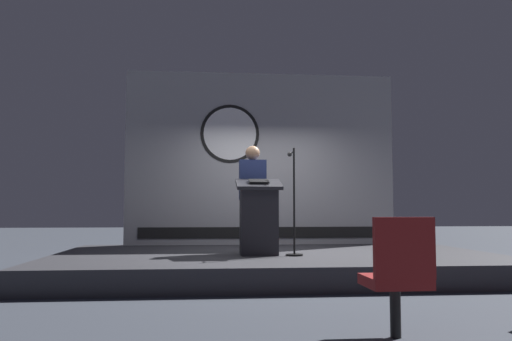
# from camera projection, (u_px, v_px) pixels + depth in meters

# --- Properties ---
(ground_plane) EXTENTS (40.00, 40.00, 0.00)m
(ground_plane) POSITION_uv_depth(u_px,v_px,m) (275.00, 273.00, 7.79)
(ground_plane) COLOR #383D47
(stage_platform) EXTENTS (6.40, 4.00, 0.30)m
(stage_platform) POSITION_uv_depth(u_px,v_px,m) (275.00, 263.00, 7.80)
(stage_platform) COLOR #333338
(stage_platform) RESTS_ON ground
(banner_display) EXTENTS (4.96, 0.12, 3.17)m
(banner_display) POSITION_uv_depth(u_px,v_px,m) (261.00, 159.00, 9.76)
(banner_display) COLOR #9E9EA3
(banner_display) RESTS_ON stage_platform
(podium) EXTENTS (0.64, 0.50, 1.09)m
(podium) POSITION_uv_depth(u_px,v_px,m) (259.00, 218.00, 7.46)
(podium) COLOR #26262B
(podium) RESTS_ON stage_platform
(speaker_person) EXTENTS (0.40, 0.26, 1.61)m
(speaker_person) POSITION_uv_depth(u_px,v_px,m) (253.00, 198.00, 7.95)
(speaker_person) COLOR black
(speaker_person) RESTS_ON stage_platform
(microphone_stand) EXTENTS (0.24, 0.52, 1.51)m
(microphone_stand) POSITION_uv_depth(u_px,v_px,m) (294.00, 217.00, 7.40)
(microphone_stand) COLOR black
(microphone_stand) RESTS_ON stage_platform
(audience_chair_right) EXTENTS (0.44, 0.45, 0.89)m
(audience_chair_right) POSITION_uv_depth(u_px,v_px,m) (398.00, 271.00, 3.85)
(audience_chair_right) COLOR black
(audience_chair_right) RESTS_ON ground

